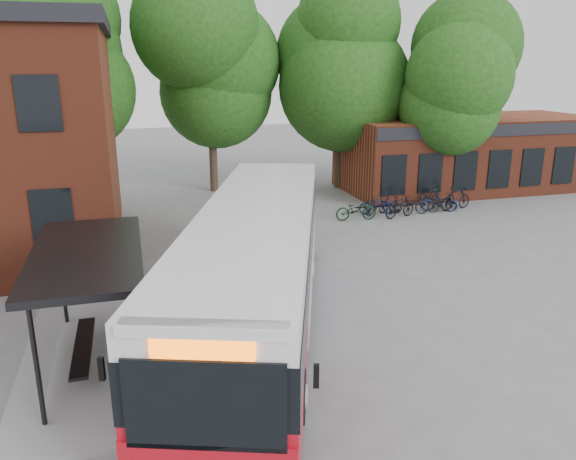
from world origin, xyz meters
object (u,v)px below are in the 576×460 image
object	(u,v)px
bus_shelter	(93,308)
bicycle_3	(400,207)
bicycle_7	(432,196)
city_bus	(257,272)
bicycle_0	(356,210)
bicycle_extra_0	(456,199)
bicycle_4	(409,204)
bicycle_5	(443,203)
bicycle_2	(377,205)
bicycle_1	(377,206)
bicycle_6	(440,202)

from	to	relation	value
bus_shelter	bicycle_3	distance (m)	16.38
bicycle_7	city_bus	bearing A→B (deg)	113.12
bicycle_0	bicycle_extra_0	world-z (taller)	bicycle_extra_0
bicycle_4	bicycle_7	world-z (taller)	bicycle_4
bus_shelter	bicycle_4	size ratio (longest dim) A/B	3.73
bicycle_0	bicycle_7	world-z (taller)	bicycle_0
city_bus	bicycle_5	size ratio (longest dim) A/B	8.91
bus_shelter	bicycle_extra_0	bearing A→B (deg)	33.23
bicycle_2	bicycle_extra_0	xyz separation A→B (m)	(4.03, -0.25, 0.10)
bicycle_2	bus_shelter	bearing A→B (deg)	143.68
bus_shelter	bicycle_extra_0	size ratio (longest dim) A/B	3.77
bus_shelter	bicycle_2	xyz separation A→B (m)	(12.18, 10.87, -0.99)
bicycle_1	bicycle_extra_0	size ratio (longest dim) A/B	0.81
bicycle_0	bicycle_2	world-z (taller)	bicycle_0
bicycle_extra_0	bicycle_5	bearing A→B (deg)	92.90
bicycle_7	bicycle_4	bearing A→B (deg)	102.30
bicycle_2	bicycle_extra_0	size ratio (longest dim) A/B	0.94
bicycle_5	bicycle_extra_0	bearing A→B (deg)	-68.95
bicycle_0	bicycle_extra_0	xyz separation A→B (m)	(5.41, 0.45, 0.06)
city_bus	bicycle_2	xyz separation A→B (m)	(8.11, 10.26, -1.24)
bicycle_1	bicycle_7	distance (m)	3.66
bicycle_extra_0	bicycle_7	bearing A→B (deg)	13.12
bus_shelter	bicycle_6	bearing A→B (deg)	34.58
bicycle_6	bicycle_extra_0	distance (m)	0.91
bicycle_1	bicycle_2	xyz separation A→B (m)	(0.09, 0.09, 0.01)
bicycle_1	bicycle_4	world-z (taller)	bicycle_4
bicycle_2	bicycle_3	size ratio (longest dim) A/B	1.01
bicycle_1	bicycle_extra_0	xyz separation A→B (m)	(4.11, -0.16, 0.11)
bicycle_7	bicycle_extra_0	size ratio (longest dim) A/B	0.84
bicycle_0	bicycle_4	distance (m)	2.90
bicycle_2	bicycle_5	world-z (taller)	bicycle_2
bicycle_3	bicycle_1	bearing A→B (deg)	31.76
bicycle_7	bus_shelter	bearing A→B (deg)	106.08
bicycle_3	bicycle_6	distance (m)	2.44
bicycle_1	bicycle_6	distance (m)	3.22
bicycle_5	bicycle_6	distance (m)	0.19
bicycle_2	bicycle_4	distance (m)	1.52
bicycle_0	bicycle_3	xyz separation A→B (m)	(2.12, -0.15, 0.03)
bicycle_2	bicycle_6	size ratio (longest dim) A/B	1.01
bus_shelter	bicycle_3	xyz separation A→B (m)	(12.92, 10.02, -0.93)
city_bus	bicycle_7	size ratio (longest dim) A/B	8.54
city_bus	bicycle_extra_0	world-z (taller)	city_bus
bicycle_1	bicycle_5	size ratio (longest dim) A/B	1.00
bicycle_0	bicycle_2	bearing A→B (deg)	-58.07
bicycle_3	bicycle_5	world-z (taller)	bicycle_3
bicycle_1	bicycle_4	size ratio (longest dim) A/B	0.80
city_bus	bicycle_1	xyz separation A→B (m)	(8.03, 10.16, -1.25)
bicycle_5	bicycle_extra_0	world-z (taller)	bicycle_extra_0
bicycle_3	bicycle_7	size ratio (longest dim) A/B	1.11
city_bus	bicycle_4	size ratio (longest dim) A/B	7.14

